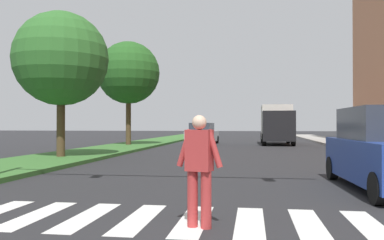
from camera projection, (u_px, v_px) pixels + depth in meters
name	position (u px, v px, depth m)	size (l,w,h in m)	color
ground_plane	(239.00, 146.00, 29.59)	(140.00, 140.00, 0.00)	#262628
crosswalk	(193.00, 220.00, 6.50)	(7.65, 2.20, 0.01)	silver
median_strip	(133.00, 145.00, 28.71)	(3.76, 64.00, 0.15)	#386B2D
tree_mid	(61.00, 59.00, 17.79)	(4.14, 4.14, 6.38)	#4C3823
tree_far	(129.00, 73.00, 28.53)	(4.39, 4.39, 7.27)	#4C3823
sidewalk_right	(359.00, 147.00, 26.45)	(3.00, 64.00, 0.15)	#9E9991
pedestrian_performer	(199.00, 165.00, 6.06)	(0.74, 0.33, 1.69)	#B23333
sedan_midblock	(202.00, 134.00, 31.83)	(2.28, 4.69, 1.69)	#B7B7BC
truck_box_delivery	(277.00, 124.00, 31.77)	(2.40, 6.20, 3.10)	black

